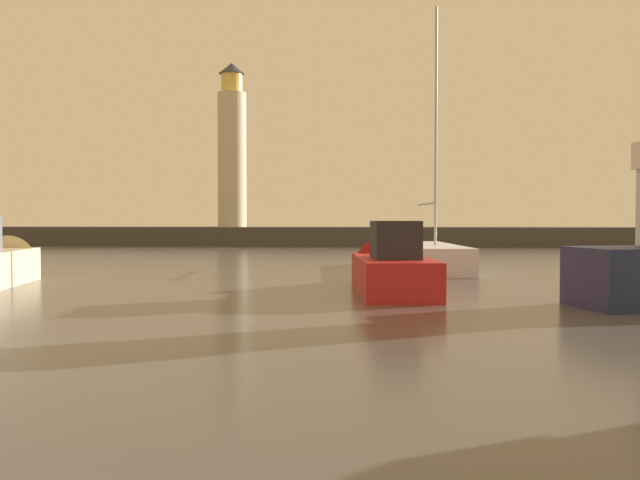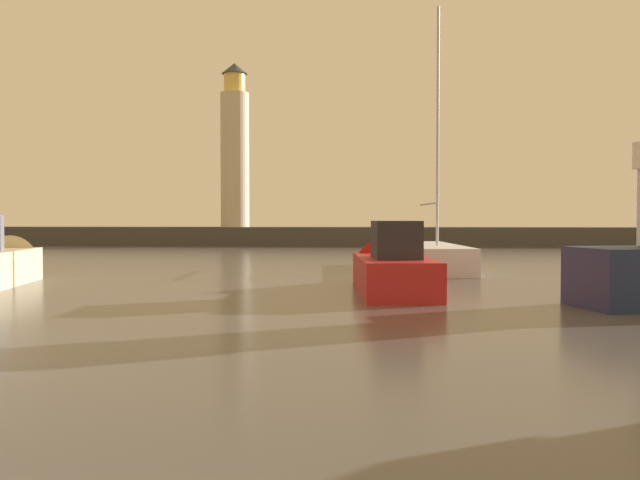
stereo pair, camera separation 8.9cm
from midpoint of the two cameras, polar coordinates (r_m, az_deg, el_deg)
The scene contains 5 objects.
ground_plane at distance 29.91m, azimuth -1.61°, elevation -2.52°, with size 220.00×220.00×0.00m, color #4C4742.
breakwater at distance 57.29m, azimuth 1.04°, elevation 0.30°, with size 95.56×4.07×1.53m, color #423F3D.
lighthouse at distance 58.58m, azimuth -7.25°, elevation 7.34°, with size 2.35×2.35×13.52m.
motorboat_4 at distance 22.01m, azimuth 5.52°, elevation -2.26°, with size 2.66×7.43×2.57m.
sailboat_moored at distance 30.88m, azimuth 9.04°, elevation -1.31°, with size 2.74×8.97×11.14m.
Camera 1 is at (2.84, -2.18, 2.25)m, focal length 39.16 mm.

